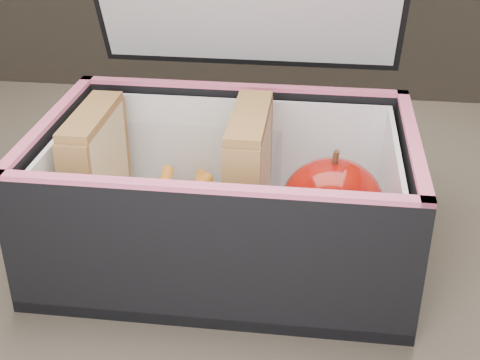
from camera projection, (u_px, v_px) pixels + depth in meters
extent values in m
cube|color=brown|center=(307.00, 293.00, 0.54)|extent=(1.20, 0.80, 0.03)
cube|color=tan|center=(88.00, 172.00, 0.56)|extent=(0.01, 0.09, 0.10)
cube|color=#B65D5E|center=(98.00, 177.00, 0.56)|extent=(0.01, 0.09, 0.09)
cube|color=tan|center=(106.00, 173.00, 0.55)|extent=(0.01, 0.09, 0.10)
cube|color=brown|center=(91.00, 116.00, 0.53)|extent=(0.03, 0.09, 0.01)
cube|color=tan|center=(239.00, 178.00, 0.54)|extent=(0.01, 0.10, 0.10)
cube|color=#B65D5E|center=(249.00, 183.00, 0.54)|extent=(0.01, 0.09, 0.10)
cube|color=tan|center=(259.00, 179.00, 0.54)|extent=(0.01, 0.10, 0.10)
cube|color=brown|center=(250.00, 117.00, 0.51)|extent=(0.03, 0.10, 0.01)
cylinder|color=orange|center=(158.00, 235.00, 0.55)|extent=(0.02, 0.08, 0.01)
cylinder|color=orange|center=(198.00, 197.00, 0.58)|extent=(0.02, 0.08, 0.01)
cylinder|color=orange|center=(163.00, 193.00, 0.56)|extent=(0.02, 0.08, 0.01)
cylinder|color=orange|center=(160.00, 208.00, 0.59)|extent=(0.03, 0.08, 0.01)
cylinder|color=orange|center=(190.00, 215.00, 0.55)|extent=(0.02, 0.08, 0.01)
cylinder|color=orange|center=(192.00, 201.00, 0.55)|extent=(0.02, 0.08, 0.01)
cylinder|color=orange|center=(167.00, 230.00, 0.55)|extent=(0.02, 0.08, 0.01)
cylinder|color=orange|center=(180.00, 215.00, 0.55)|extent=(0.02, 0.08, 0.01)
cube|color=white|center=(321.00, 243.00, 0.55)|extent=(0.11, 0.11, 0.01)
ellipsoid|color=maroon|center=(332.00, 205.00, 0.52)|extent=(0.11, 0.11, 0.07)
cylinder|color=#472B19|center=(336.00, 158.00, 0.50)|extent=(0.01, 0.01, 0.01)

